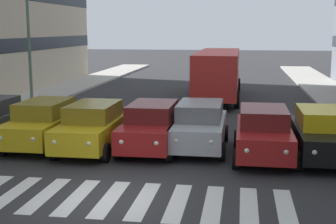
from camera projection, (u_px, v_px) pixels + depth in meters
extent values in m
plane|color=#2D2D30|center=(110.00, 199.00, 12.53)|extent=(180.00, 180.00, 0.00)
cube|color=silver|center=(286.00, 208.00, 11.85)|extent=(0.45, 2.80, 0.01)
cube|color=silver|center=(249.00, 206.00, 11.99)|extent=(0.45, 2.80, 0.01)
cube|color=silver|center=(213.00, 204.00, 12.12)|extent=(0.45, 2.80, 0.01)
cube|color=silver|center=(178.00, 202.00, 12.26)|extent=(0.45, 2.80, 0.01)
cube|color=silver|center=(144.00, 200.00, 12.39)|extent=(0.45, 2.80, 0.01)
cube|color=silver|center=(110.00, 198.00, 12.53)|extent=(0.45, 2.80, 0.01)
cube|color=silver|center=(77.00, 197.00, 12.67)|extent=(0.45, 2.80, 0.01)
cube|color=silver|center=(45.00, 195.00, 12.80)|extent=(0.45, 2.80, 0.01)
cube|color=silver|center=(14.00, 193.00, 12.94)|extent=(0.45, 2.80, 0.01)
cube|color=black|center=(323.00, 139.00, 16.15)|extent=(1.80, 4.40, 0.80)
cube|color=yellow|center=(323.00, 118.00, 16.22)|extent=(1.58, 2.46, 0.60)
cylinder|color=black|center=(300.00, 161.00, 14.94)|extent=(0.22, 0.64, 0.64)
cylinder|color=black|center=(291.00, 140.00, 17.76)|extent=(0.22, 0.64, 0.64)
sphere|color=white|center=(314.00, 152.00, 14.13)|extent=(0.18, 0.18, 0.18)
cube|color=maroon|center=(263.00, 138.00, 16.35)|extent=(1.80, 4.40, 0.80)
cube|color=maroon|center=(264.00, 117.00, 16.42)|extent=(1.58, 2.46, 0.60)
cylinder|color=black|center=(294.00, 162.00, 14.87)|extent=(0.22, 0.64, 0.64)
cylinder|color=black|center=(236.00, 159.00, 15.14)|extent=(0.22, 0.64, 0.64)
cylinder|color=black|center=(286.00, 140.00, 17.69)|extent=(0.22, 0.64, 0.64)
cylinder|color=black|center=(237.00, 139.00, 17.97)|extent=(0.22, 0.64, 0.64)
sphere|color=white|center=(286.00, 152.00, 14.15)|extent=(0.18, 0.18, 0.18)
sphere|color=white|center=(247.00, 150.00, 14.33)|extent=(0.18, 0.18, 0.18)
cube|color=#B2B7BC|center=(199.00, 130.00, 17.56)|extent=(1.80, 4.40, 0.80)
cube|color=slate|center=(200.00, 111.00, 17.64)|extent=(1.58, 2.46, 0.60)
cylinder|color=black|center=(222.00, 151.00, 16.08)|extent=(0.22, 0.64, 0.64)
cylinder|color=black|center=(169.00, 149.00, 16.36)|extent=(0.22, 0.64, 0.64)
cylinder|color=black|center=(225.00, 133.00, 18.91)|extent=(0.22, 0.64, 0.64)
cylinder|color=black|center=(180.00, 132.00, 19.18)|extent=(0.22, 0.64, 0.64)
sphere|color=white|center=(211.00, 142.00, 15.37)|extent=(0.18, 0.18, 0.18)
sphere|color=white|center=(176.00, 141.00, 15.54)|extent=(0.18, 0.18, 0.18)
cube|color=maroon|center=(152.00, 131.00, 17.44)|extent=(1.80, 4.40, 0.80)
cube|color=maroon|center=(152.00, 111.00, 17.51)|extent=(1.58, 2.46, 0.60)
cylinder|color=black|center=(170.00, 152.00, 15.96)|extent=(0.22, 0.64, 0.64)
cylinder|color=black|center=(118.00, 150.00, 16.23)|extent=(0.22, 0.64, 0.64)
cylinder|color=black|center=(181.00, 134.00, 18.78)|extent=(0.22, 0.64, 0.64)
cylinder|color=black|center=(136.00, 132.00, 19.06)|extent=(0.22, 0.64, 0.64)
sphere|color=white|center=(157.00, 143.00, 15.25)|extent=(0.18, 0.18, 0.18)
sphere|color=white|center=(122.00, 142.00, 15.42)|extent=(0.18, 0.18, 0.18)
cube|color=gold|center=(93.00, 131.00, 17.39)|extent=(1.80, 4.40, 0.80)
cube|color=olive|center=(94.00, 111.00, 17.46)|extent=(1.58, 2.46, 0.60)
cylinder|color=black|center=(105.00, 153.00, 15.91)|extent=(0.22, 0.64, 0.64)
cylinder|color=black|center=(54.00, 151.00, 16.18)|extent=(0.22, 0.64, 0.64)
cylinder|color=black|center=(126.00, 134.00, 18.73)|extent=(0.22, 0.64, 0.64)
cylinder|color=black|center=(82.00, 133.00, 19.01)|extent=(0.22, 0.64, 0.64)
sphere|color=white|center=(89.00, 143.00, 15.19)|extent=(0.18, 0.18, 0.18)
sphere|color=white|center=(55.00, 142.00, 15.37)|extent=(0.18, 0.18, 0.18)
cube|color=gold|center=(43.00, 128.00, 18.02)|extent=(1.80, 4.40, 0.80)
cube|color=olive|center=(45.00, 108.00, 18.09)|extent=(1.58, 2.46, 0.60)
cylinder|color=black|center=(51.00, 148.00, 16.54)|extent=(0.22, 0.64, 0.64)
cylinder|color=black|center=(3.00, 146.00, 16.81)|extent=(0.22, 0.64, 0.64)
cylinder|color=black|center=(79.00, 131.00, 19.37)|extent=(0.22, 0.64, 0.64)
cylinder|color=black|center=(38.00, 129.00, 19.64)|extent=(0.22, 0.64, 0.64)
sphere|color=white|center=(33.00, 139.00, 15.83)|extent=(0.18, 0.18, 0.18)
sphere|color=white|center=(1.00, 138.00, 16.00)|extent=(0.18, 0.18, 0.18)
cylinder|color=black|center=(25.00, 128.00, 19.81)|extent=(0.22, 0.64, 0.64)
cube|color=red|center=(218.00, 71.00, 30.20)|extent=(2.50, 10.50, 2.50)
cube|color=black|center=(218.00, 63.00, 30.11)|extent=(2.52, 9.87, 0.80)
cylinder|color=black|center=(237.00, 100.00, 26.65)|extent=(0.28, 1.00, 1.00)
cylinder|color=black|center=(192.00, 99.00, 27.03)|extent=(0.28, 1.00, 1.00)
cylinder|color=black|center=(238.00, 85.00, 33.29)|extent=(0.28, 1.00, 1.00)
cylinder|color=black|center=(202.00, 85.00, 33.67)|extent=(0.28, 1.00, 1.00)
cylinder|color=#4C6B56|center=(29.00, 37.00, 26.22)|extent=(0.16, 0.16, 7.66)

